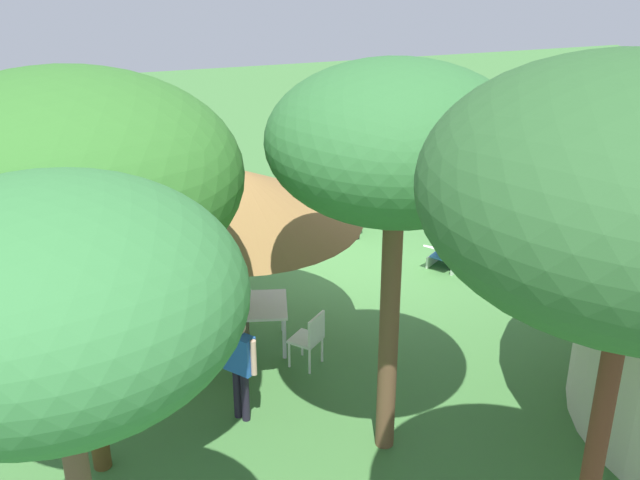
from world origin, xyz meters
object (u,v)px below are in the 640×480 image
(striped_lounge_chair, at_px, (445,256))
(acacia_tree_left_background, at_px, (397,143))
(standing_watcher, at_px, (467,181))
(zebra_nearest_camera, at_px, (345,182))
(guest_beside_umbrella, at_px, (240,360))
(patio_chair_west_end, at_px, (237,283))
(patio_dining_table, at_px, (245,309))
(shade_umbrella, at_px, (240,196))
(zebra_by_umbrella, at_px, (203,210))
(acacia_tree_behind_hut, at_px, (50,302))
(patio_chair_near_lawn, at_px, (310,336))
(acacia_tree_right_background, at_px, (62,180))
(patio_chair_near_hut, at_px, (176,338))

(striped_lounge_chair, height_order, acacia_tree_left_background, acacia_tree_left_background)
(standing_watcher, xyz_separation_m, zebra_nearest_camera, (2.48, -0.65, -0.02))
(zebra_nearest_camera, xyz_separation_m, acacia_tree_left_background, (1.60, 7.06, 3.16))
(guest_beside_umbrella, bearing_deg, patio_chair_west_end, -49.87)
(standing_watcher, bearing_deg, zebra_nearest_camera, 55.79)
(zebra_nearest_camera, bearing_deg, patio_dining_table, -113.50)
(shade_umbrella, xyz_separation_m, patio_chair_west_end, (-0.06, -1.19, -2.04))
(shade_umbrella, xyz_separation_m, patio_dining_table, (0.00, 0.00, -1.91))
(patio_dining_table, xyz_separation_m, acacia_tree_left_background, (-1.31, 2.89, 3.50))
(zebra_by_umbrella, relative_size, acacia_tree_behind_hut, 0.43)
(patio_chair_near_lawn, xyz_separation_m, striped_lounge_chair, (-3.35, -2.59, -0.27))
(striped_lounge_chair, bearing_deg, acacia_tree_behind_hut, -81.38)
(shade_umbrella, height_order, standing_watcher, shade_umbrella)
(striped_lounge_chair, bearing_deg, guest_beside_umbrella, -91.64)
(shade_umbrella, distance_m, patio_chair_west_end, 2.36)
(acacia_tree_right_background, bearing_deg, guest_beside_umbrella, -164.83)
(acacia_tree_left_background, bearing_deg, acacia_tree_behind_hut, 36.31)
(shade_umbrella, height_order, patio_dining_table, shade_umbrella)
(striped_lounge_chair, height_order, acacia_tree_right_background, acacia_tree_right_background)
(patio_chair_near_lawn, relative_size, zebra_nearest_camera, 0.40)
(zebra_by_umbrella, height_order, acacia_tree_behind_hut, acacia_tree_behind_hut)
(standing_watcher, bearing_deg, patio_chair_west_end, 94.11)
(acacia_tree_right_background, bearing_deg, zebra_nearest_camera, -128.63)
(patio_chair_near_hut, relative_size, acacia_tree_behind_hut, 0.18)
(shade_umbrella, relative_size, acacia_tree_right_background, 0.72)
(acacia_tree_right_background, bearing_deg, striped_lounge_chair, -147.63)
(zebra_nearest_camera, xyz_separation_m, acacia_tree_behind_hut, (5.22, 9.71, 3.09))
(patio_chair_west_end, height_order, standing_watcher, standing_watcher)
(patio_dining_table, relative_size, zebra_by_umbrella, 0.69)
(shade_umbrella, distance_m, patio_dining_table, 1.91)
(patio_dining_table, distance_m, acacia_tree_behind_hut, 6.92)
(patio_chair_near_lawn, xyz_separation_m, standing_watcher, (-4.55, -4.36, 0.50))
(striped_lounge_chair, bearing_deg, zebra_by_umbrella, -150.94)
(patio_dining_table, height_order, acacia_tree_behind_hut, acacia_tree_behind_hut)
(patio_dining_table, relative_size, guest_beside_umbrella, 0.94)
(patio_chair_near_hut, bearing_deg, shade_umbrella, 90.00)
(zebra_nearest_camera, height_order, zebra_by_umbrella, zebra_nearest_camera)
(zebra_nearest_camera, bearing_deg, patio_chair_near_hut, -120.44)
(shade_umbrella, relative_size, zebra_by_umbrella, 1.72)
(zebra_by_umbrella, relative_size, acacia_tree_left_background, 0.42)
(patio_dining_table, distance_m, patio_chair_near_lawn, 1.20)
(acacia_tree_behind_hut, bearing_deg, patio_dining_table, -112.56)
(patio_chair_near_hut, relative_size, patio_chair_west_end, 1.00)
(standing_watcher, height_order, zebra_nearest_camera, standing_watcher)
(patio_chair_west_end, distance_m, zebra_by_umbrella, 2.32)
(patio_dining_table, bearing_deg, guest_beside_umbrella, 77.53)
(zebra_nearest_camera, distance_m, acacia_tree_behind_hut, 11.45)
(guest_beside_umbrella, height_order, zebra_nearest_camera, guest_beside_umbrella)
(acacia_tree_right_background, bearing_deg, patio_chair_west_end, -123.72)
(patio_chair_near_hut, bearing_deg, zebra_nearest_camera, 121.14)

